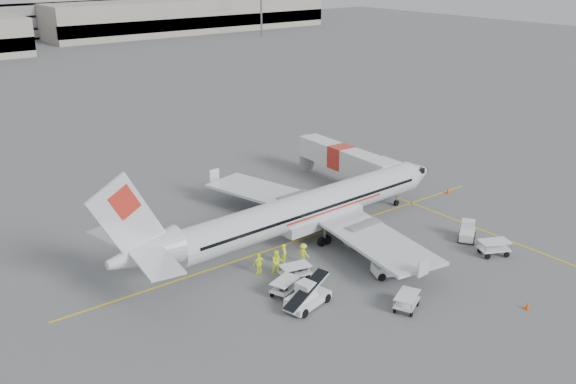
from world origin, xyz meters
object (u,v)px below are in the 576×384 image
jet_bridge (341,165)px  belt_loader (308,290)px  tug_aft (301,296)px  aircraft (309,187)px  tug_fore (467,231)px  tug_mid (389,265)px

jet_bridge → belt_loader: jet_bridge is taller
jet_bridge → tug_aft: size_ratio=6.95×
aircraft → tug_fore: aircraft is taller
aircraft → jet_bridge: size_ratio=2.18×
belt_loader → tug_fore: 17.95m
aircraft → tug_mid: size_ratio=14.26×
belt_loader → aircraft: bearing=37.0°
aircraft → belt_loader: size_ratio=7.01×
tug_mid → tug_aft: bearing=-160.2°
aircraft → belt_loader: bearing=-132.1°
tug_aft → tug_mid: bearing=-14.4°
aircraft → belt_loader: 12.17m
tug_aft → tug_fore: bearing=-11.7°
tug_fore → tug_aft: size_ratio=0.94×
jet_bridge → aircraft: bearing=-141.4°
jet_bridge → belt_loader: bearing=-135.4°
jet_bridge → belt_loader: size_ratio=3.21×
aircraft → tug_mid: (0.38, -9.24, -3.80)m
belt_loader → tug_fore: (17.94, 0.13, -0.50)m
tug_fore → tug_mid: size_ratio=0.88×
belt_loader → tug_mid: 7.86m
belt_loader → tug_mid: belt_loader is taller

